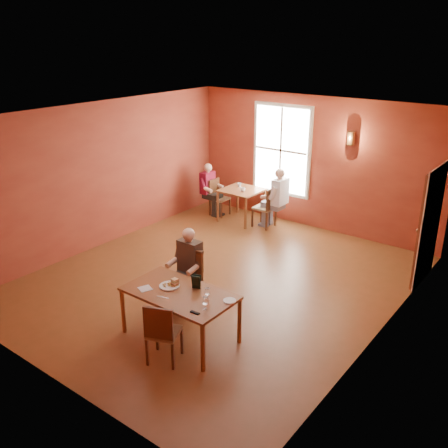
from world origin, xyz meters
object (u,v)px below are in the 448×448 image
Objects in this scene: chair_diner_main at (184,281)px; diner_maroon at (219,191)px; diner_main at (182,274)px; chair_diner_white at (264,207)px; diner_white at (266,199)px; chair_empty at (164,331)px; chair_diner_maroon at (220,198)px; second_table at (241,205)px; main_table at (180,315)px.

diner_maroon is (-2.33, 3.93, 0.11)m from chair_diner_main.
diner_main reaches higher than chair_diner_main.
diner_maroon is at bearing 90.00° from chair_diner_white.
diner_main is at bearing -166.29° from diner_white.
chair_empty is 5.93m from chair_diner_maroon.
chair_empty is 5.38m from diner_white.
diner_white is at bearing -76.19° from chair_diner_main.
diner_white reaches higher than chair_diner_white.
diner_main is 1.44× the size of chair_diner_maroon.
chair_diner_maroon is 0.72× the size of diner_maroon.
chair_diner_maroon is at bearing -59.71° from chair_diner_main.
diner_white is (-1.65, 5.12, 0.23)m from chair_empty.
chair_diner_main is 4.55m from chair_diner_maroon.
diner_main is 0.93× the size of diner_white.
diner_white is at bearing 0.00° from second_table.
chair_diner_maroon is (-2.98, 5.12, -0.02)m from chair_empty.
chair_diner_white is at bearing 90.00° from diner_white.
diner_maroon is (-0.68, 0.00, 0.23)m from second_table.
diner_main is 1.03× the size of diner_maroon.
diner_maroon is at bearing 90.00° from diner_white.
chair_diner_main is at bearing 127.57° from main_table.
diner_main reaches higher than chair_diner_white.
chair_diner_main reaches higher than chair_diner_maroon.
diner_main is at bearing 128.88° from main_table.
chair_diner_main is 4.26m from second_table.
chair_empty is at bearing 30.25° from chair_diner_maroon.
chair_empty is at bearing 30.50° from diner_maroon.
diner_white reaches higher than second_table.
diner_white reaches higher than diner_main.
chair_diner_maroon is (-2.30, 3.96, -0.19)m from diner_main.
chair_diner_main is 1.04× the size of chair_diner_white.
chair_empty is 0.95× the size of chair_diner_white.
chair_empty is at bearing -70.67° from main_table.
chair_diner_white is at bearing 90.00° from chair_diner_maroon.
diner_maroon reaches higher than chair_empty.
diner_main is 4.58m from chair_diner_maroon.
chair_empty is (0.69, -1.16, -0.18)m from diner_main.
chair_diner_maroon is at bearing 90.00° from diner_maroon.
second_table is at bearing 90.00° from chair_diner_maroon.
chair_diner_maroon is (-2.80, 4.58, 0.07)m from main_table.
chair_diner_white is (-1.50, 4.58, 0.10)m from main_table.
diner_white is (-0.97, 3.96, 0.05)m from diner_main.
chair_diner_main is 1.10× the size of chair_empty.
chair_empty is at bearing 120.75° from diner_main.
diner_maroon reaches higher than chair_diner_white.
diner_main is 1.45× the size of second_table.
chair_diner_main is 1.14× the size of chair_diner_maroon.
chair_diner_white is at bearing -75.88° from diner_main.
chair_diner_maroon is at bearing -59.90° from diner_main.
diner_maroon is (-2.83, 4.58, 0.24)m from main_table.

